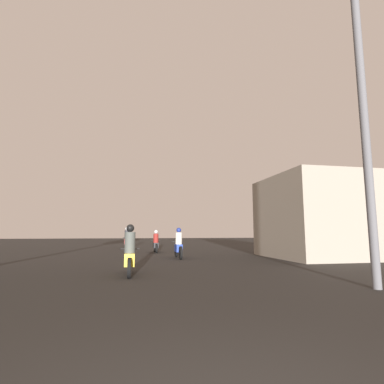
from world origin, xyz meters
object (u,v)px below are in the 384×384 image
at_px(motorcycle_blue, 178,246).
at_px(motorcycle_black, 156,243).
at_px(motorcycle_yellow, 130,255).
at_px(building_right_near, 314,217).
at_px(utility_pole_near, 364,114).
at_px(motorcycle_red, 127,240).

xyz_separation_m(motorcycle_blue, motorcycle_black, (-0.81, 4.39, -0.04)).
relative_size(motorcycle_yellow, motorcycle_black, 0.98).
distance_m(motorcycle_yellow, building_right_near, 10.37).
relative_size(motorcycle_yellow, motorcycle_blue, 0.89).
bearing_deg(building_right_near, utility_pole_near, -114.74).
height_order(motorcycle_red, building_right_near, building_right_near).
height_order(motorcycle_red, utility_pole_near, utility_pole_near).
xyz_separation_m(motorcycle_black, utility_pole_near, (4.12, -13.26, 3.65)).
xyz_separation_m(motorcycle_blue, utility_pole_near, (3.31, -8.86, 3.61)).
height_order(motorcycle_blue, motorcycle_black, motorcycle_blue).
relative_size(motorcycle_black, utility_pole_near, 0.23).
bearing_deg(motorcycle_red, motorcycle_blue, -65.80).
relative_size(motorcycle_blue, building_right_near, 0.39).
bearing_deg(motorcycle_yellow, building_right_near, 25.55).
xyz_separation_m(motorcycle_black, building_right_near, (7.73, -5.42, 1.50)).
height_order(motorcycle_blue, building_right_near, building_right_near).
height_order(motorcycle_yellow, motorcycle_red, motorcycle_red).
xyz_separation_m(motorcycle_yellow, motorcycle_blue, (2.33, 5.47, -0.00)).
bearing_deg(motorcycle_blue, utility_pole_near, -67.07).
height_order(motorcycle_blue, motorcycle_red, motorcycle_red).
height_order(motorcycle_yellow, motorcycle_black, motorcycle_yellow).
xyz_separation_m(motorcycle_yellow, motorcycle_red, (-0.40, 14.75, 0.05)).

